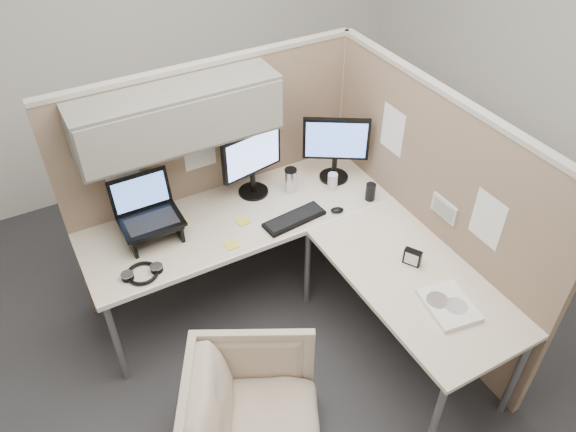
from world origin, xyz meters
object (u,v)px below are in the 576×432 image
office_chair (253,413)px  keyboard (294,219)px  desk (301,247)px  monitor_left (252,159)px

office_chair → keyboard: (0.73, 0.87, 0.39)m
desk → monitor_left: monitor_left is taller
office_chair → monitor_left: bearing=1.1°
office_chair → keyboard: keyboard is taller
monitor_left → keyboard: 0.48m
desk → office_chair: 1.01m
office_chair → keyboard: size_ratio=1.73×
office_chair → keyboard: bearing=-12.1°
office_chair → monitor_left: 1.55m
office_chair → monitor_left: size_ratio=1.51×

